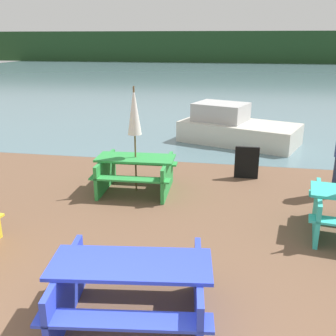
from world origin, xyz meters
TOP-DOWN VIEW (x-y plane):
  - water at (0.00, 32.44)m, footprint 60.00×50.00m
  - far_treeline at (0.00, 52.44)m, footprint 80.00×1.60m
  - picnic_table_blue at (0.19, 1.27)m, footprint 1.95×1.60m
  - picnic_table_green at (-0.80, 5.26)m, footprint 1.67×1.44m
  - umbrella_white at (-0.80, 5.26)m, footprint 0.28×0.28m
  - boat at (1.21, 9.80)m, footprint 3.90×2.82m
  - signboard at (1.53, 6.48)m, footprint 0.55×0.08m

SIDE VIEW (x-z plane):
  - water at x=0.00m, z-range 0.00..0.00m
  - signboard at x=1.53m, z-range 0.00..0.75m
  - boat at x=1.21m, z-range -0.15..1.04m
  - picnic_table_green at x=-0.80m, z-range 0.08..0.83m
  - picnic_table_blue at x=0.19m, z-range 0.08..0.85m
  - umbrella_white at x=-0.80m, z-range 0.60..2.81m
  - far_treeline at x=0.00m, z-range 0.00..4.00m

